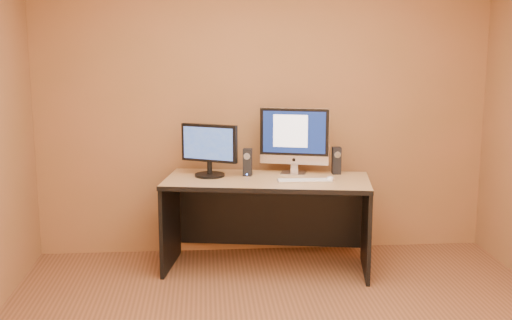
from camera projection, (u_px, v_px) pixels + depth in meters
name	position (u px, v px, depth m)	size (l,w,h in m)	color
walls	(297.00, 143.00, 3.69)	(4.00, 4.00, 2.60)	#955E3C
desk	(267.00, 224.00, 5.30)	(1.66, 0.73, 0.77)	#AB8255
imac	(294.00, 140.00, 5.39)	(0.59, 0.22, 0.57)	#B8B7BC
second_monitor	(209.00, 151.00, 5.29)	(0.50, 0.25, 0.44)	black
speaker_left	(248.00, 162.00, 5.34)	(0.07, 0.07, 0.23)	black
speaker_right	(336.00, 161.00, 5.41)	(0.07, 0.07, 0.23)	black
keyboard	(305.00, 180.00, 5.13)	(0.45, 0.12, 0.02)	silver
mouse	(330.00, 178.00, 5.16)	(0.06, 0.11, 0.04)	white
cable_a	(294.00, 171.00, 5.53)	(0.01, 0.01, 0.23)	black
cable_b	(293.00, 170.00, 5.57)	(0.01, 0.01, 0.19)	black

